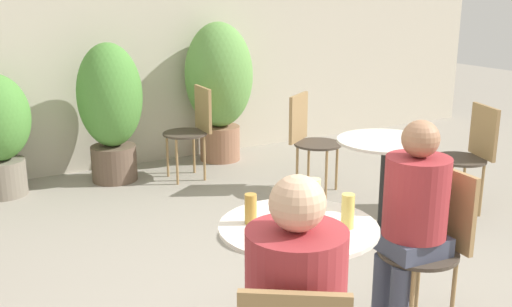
{
  "coord_description": "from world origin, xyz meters",
  "views": [
    {
      "loc": [
        -1.63,
        -2.21,
        1.81
      ],
      "look_at": [
        -0.17,
        0.35,
        0.99
      ],
      "focal_mm": 42.0,
      "sensor_mm": 36.0,
      "label": 1
    }
  ],
  "objects_px": {
    "seated_person_1": "(413,210)",
    "bistro_chair_4": "(194,124)",
    "seated_person_0": "(296,304)",
    "beer_glass_2": "(348,211)",
    "cafe_table_far": "(385,166)",
    "potted_plant_2": "(219,83)",
    "beer_glass_0": "(251,209)",
    "bistro_chair_1": "(433,235)",
    "bistro_chair_3": "(308,134)",
    "beer_glass_1": "(298,229)",
    "bistro_chair_2": "(471,148)",
    "beer_glass_3": "(314,194)",
    "cafe_table_near": "(298,262)",
    "potted_plant_1": "(110,106)"
  },
  "relations": [
    {
      "from": "beer_glass_1",
      "to": "potted_plant_2",
      "type": "xyz_separation_m",
      "value": [
        1.43,
        3.66,
        0.03
      ]
    },
    {
      "from": "seated_person_0",
      "to": "potted_plant_2",
      "type": "height_order",
      "value": "potted_plant_2"
    },
    {
      "from": "beer_glass_2",
      "to": "cafe_table_near",
      "type": "bearing_deg",
      "value": 142.3
    },
    {
      "from": "cafe_table_near",
      "to": "beer_glass_0",
      "type": "xyz_separation_m",
      "value": [
        -0.18,
        0.13,
        0.26
      ]
    },
    {
      "from": "bistro_chair_2",
      "to": "beer_glass_0",
      "type": "height_order",
      "value": "bistro_chair_2"
    },
    {
      "from": "beer_glass_2",
      "to": "potted_plant_2",
      "type": "height_order",
      "value": "potted_plant_2"
    },
    {
      "from": "bistro_chair_4",
      "to": "potted_plant_1",
      "type": "bearing_deg",
      "value": -110.0
    },
    {
      "from": "bistro_chair_2",
      "to": "bistro_chair_3",
      "type": "bearing_deg",
      "value": -122.98
    },
    {
      "from": "cafe_table_far",
      "to": "bistro_chair_4",
      "type": "height_order",
      "value": "bistro_chair_4"
    },
    {
      "from": "cafe_table_far",
      "to": "bistro_chair_3",
      "type": "xyz_separation_m",
      "value": [
        0.08,
        1.11,
        0.0
      ]
    },
    {
      "from": "beer_glass_3",
      "to": "seated_person_0",
      "type": "bearing_deg",
      "value": -129.02
    },
    {
      "from": "seated_person_1",
      "to": "beer_glass_0",
      "type": "relative_size",
      "value": 8.16
    },
    {
      "from": "cafe_table_far",
      "to": "potted_plant_2",
      "type": "xyz_separation_m",
      "value": [
        -0.15,
        2.43,
        0.3
      ]
    },
    {
      "from": "potted_plant_1",
      "to": "potted_plant_2",
      "type": "xyz_separation_m",
      "value": [
        1.21,
        0.14,
        0.11
      ]
    },
    {
      "from": "seated_person_1",
      "to": "beer_glass_0",
      "type": "bearing_deg",
      "value": -97.63
    },
    {
      "from": "seated_person_0",
      "to": "seated_person_1",
      "type": "bearing_deg",
      "value": -120.03
    },
    {
      "from": "seated_person_1",
      "to": "potted_plant_2",
      "type": "bearing_deg",
      "value": 174.31
    },
    {
      "from": "cafe_table_near",
      "to": "bistro_chair_2",
      "type": "relative_size",
      "value": 0.85
    },
    {
      "from": "cafe_table_far",
      "to": "seated_person_1",
      "type": "relative_size",
      "value": 0.63
    },
    {
      "from": "bistro_chair_3",
      "to": "seated_person_0",
      "type": "height_order",
      "value": "seated_person_0"
    },
    {
      "from": "beer_glass_0",
      "to": "beer_glass_3",
      "type": "relative_size",
      "value": 0.9
    },
    {
      "from": "bistro_chair_3",
      "to": "beer_glass_1",
      "type": "distance_m",
      "value": 2.88
    },
    {
      "from": "beer_glass_0",
      "to": "beer_glass_2",
      "type": "xyz_separation_m",
      "value": [
        0.36,
        -0.27,
        0.01
      ]
    },
    {
      "from": "cafe_table_near",
      "to": "seated_person_1",
      "type": "bearing_deg",
      "value": -4.47
    },
    {
      "from": "beer_glass_3",
      "to": "potted_plant_2",
      "type": "height_order",
      "value": "potted_plant_2"
    },
    {
      "from": "beer_glass_0",
      "to": "beer_glass_3",
      "type": "xyz_separation_m",
      "value": [
        0.36,
        0.01,
        0.01
      ]
    },
    {
      "from": "bistro_chair_4",
      "to": "seated_person_1",
      "type": "height_order",
      "value": "seated_person_1"
    },
    {
      "from": "bistro_chair_4",
      "to": "bistro_chair_2",
      "type": "bearing_deg",
      "value": 41.84
    },
    {
      "from": "bistro_chair_4",
      "to": "cafe_table_far",
      "type": "bearing_deg",
      "value": 20.84
    },
    {
      "from": "bistro_chair_4",
      "to": "beer_glass_1",
      "type": "relative_size",
      "value": 6.19
    },
    {
      "from": "beer_glass_2",
      "to": "beer_glass_3",
      "type": "bearing_deg",
      "value": 89.75
    },
    {
      "from": "seated_person_1",
      "to": "potted_plant_2",
      "type": "xyz_separation_m",
      "value": [
        0.63,
        3.52,
        0.14
      ]
    },
    {
      "from": "cafe_table_far",
      "to": "beer_glass_2",
      "type": "height_order",
      "value": "beer_glass_2"
    },
    {
      "from": "bistro_chair_2",
      "to": "bistro_chair_3",
      "type": "distance_m",
      "value": 1.39
    },
    {
      "from": "bistro_chair_2",
      "to": "cafe_table_far",
      "type": "bearing_deg",
      "value": -70.04
    },
    {
      "from": "seated_person_1",
      "to": "bistro_chair_4",
      "type": "bearing_deg",
      "value": -178.11
    },
    {
      "from": "seated_person_0",
      "to": "beer_glass_0",
      "type": "bearing_deg",
      "value": -71.67
    },
    {
      "from": "bistro_chair_1",
      "to": "bistro_chair_3",
      "type": "distance_m",
      "value": 2.33
    },
    {
      "from": "seated_person_0",
      "to": "beer_glass_2",
      "type": "bearing_deg",
      "value": -108.74
    },
    {
      "from": "bistro_chair_3",
      "to": "bistro_chair_1",
      "type": "bearing_deg",
      "value": -141.56
    },
    {
      "from": "seated_person_0",
      "to": "potted_plant_2",
      "type": "distance_m",
      "value": 4.37
    },
    {
      "from": "cafe_table_near",
      "to": "seated_person_0",
      "type": "relative_size",
      "value": 0.63
    },
    {
      "from": "bistro_chair_3",
      "to": "potted_plant_1",
      "type": "xyz_separation_m",
      "value": [
        -1.44,
        1.18,
        0.2
      ]
    },
    {
      "from": "potted_plant_2",
      "to": "beer_glass_3",
      "type": "bearing_deg",
      "value": -108.63
    },
    {
      "from": "bistro_chair_1",
      "to": "seated_person_1",
      "type": "distance_m",
      "value": 0.22
    },
    {
      "from": "beer_glass_3",
      "to": "potted_plant_2",
      "type": "relative_size",
      "value": 0.11
    },
    {
      "from": "seated_person_0",
      "to": "potted_plant_1",
      "type": "bearing_deg",
      "value": -62.5
    },
    {
      "from": "beer_glass_0",
      "to": "bistro_chair_1",
      "type": "bearing_deg",
      "value": -10.98
    },
    {
      "from": "cafe_table_far",
      "to": "seated_person_0",
      "type": "xyz_separation_m",
      "value": [
        -1.84,
        -1.59,
        0.17
      ]
    },
    {
      "from": "cafe_table_near",
      "to": "beer_glass_0",
      "type": "relative_size",
      "value": 5.23
    }
  ]
}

